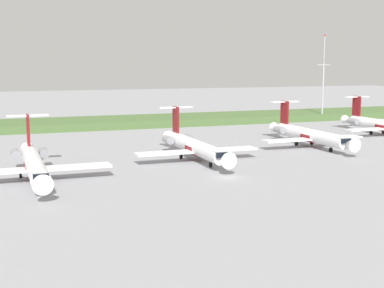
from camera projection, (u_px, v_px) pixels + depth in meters
ground_plane at (167, 148)px, 111.80m from camera, size 500.00×500.00×0.00m
grass_berm at (120, 122)px, 152.26m from camera, size 320.00×20.00×2.08m
regional_jet_second at (34, 163)px, 81.68m from camera, size 22.81×31.00×9.00m
regional_jet_third at (194, 146)px, 98.42m from camera, size 22.81×31.00×9.00m
regional_jet_fourth at (309, 135)px, 114.20m from camera, size 22.81×31.00×9.00m
regional_jet_fifth at (383, 125)px, 132.23m from camera, size 22.81×31.00×9.00m
antenna_mast at (323, 86)px, 163.73m from camera, size 4.40×0.50×26.11m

